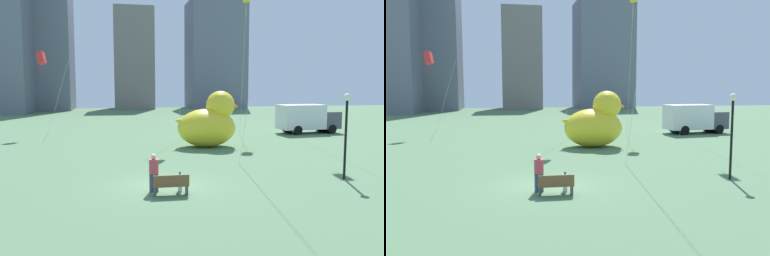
{
  "view_description": "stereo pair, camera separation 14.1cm",
  "coord_description": "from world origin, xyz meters",
  "views": [
    {
      "loc": [
        -2.23,
        -17.58,
        4.59
      ],
      "look_at": [
        2.27,
        4.9,
        2.17
      ],
      "focal_mm": 36.4,
      "sensor_mm": 36.0,
      "label": 1
    },
    {
      "loc": [
        -2.1,
        -17.6,
        4.59
      ],
      "look_at": [
        2.27,
        4.9,
        2.17
      ],
      "focal_mm": 36.4,
      "sensor_mm": 36.0,
      "label": 2
    }
  ],
  "objects": [
    {
      "name": "lamppost",
      "position": [
        8.98,
        -0.36,
        2.95
      ],
      "size": [
        0.37,
        0.37,
        4.28
      ],
      "color": "black",
      "rests_on": "ground"
    },
    {
      "name": "giant_inflatable_duck",
      "position": [
        4.89,
        11.31,
        1.83
      ],
      "size": [
        5.19,
        3.33,
        4.3
      ],
      "color": "yellow",
      "rests_on": "ground"
    },
    {
      "name": "person_adult",
      "position": [
        -0.59,
        -0.88,
        0.93
      ],
      "size": [
        0.41,
        0.41,
        1.69
      ],
      "color": "#38476B",
      "rests_on": "ground"
    },
    {
      "name": "box_truck",
      "position": [
        16.56,
        17.98,
        1.45
      ],
      "size": [
        6.31,
        2.79,
        2.85
      ],
      "color": "white",
      "rests_on": "ground"
    },
    {
      "name": "city_skyline",
      "position": [
        -7.26,
        63.21,
        14.88
      ],
      "size": [
        53.33,
        21.67,
        35.36
      ],
      "color": "slate",
      "rests_on": "ground"
    },
    {
      "name": "ground_plane",
      "position": [
        0.0,
        0.0,
        0.0
      ],
      "size": [
        140.0,
        140.0,
        0.0
      ],
      "primitive_type": "plane",
      "color": "#537751"
    },
    {
      "name": "kite_red",
      "position": [
        -8.84,
        21.45,
        7.27
      ],
      "size": [
        3.01,
        3.03,
        7.98
      ],
      "color": "silver",
      "rests_on": "ground"
    },
    {
      "name": "park_bench",
      "position": [
        0.07,
        -1.59,
        0.47
      ],
      "size": [
        1.53,
        0.48,
        0.9
      ],
      "color": "brown",
      "rests_on": "ground"
    },
    {
      "name": "person_child",
      "position": [
        0.56,
        -0.92,
        0.48
      ],
      "size": [
        0.21,
        0.21,
        0.87
      ],
      "color": "silver",
      "rests_on": "ground"
    }
  ]
}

